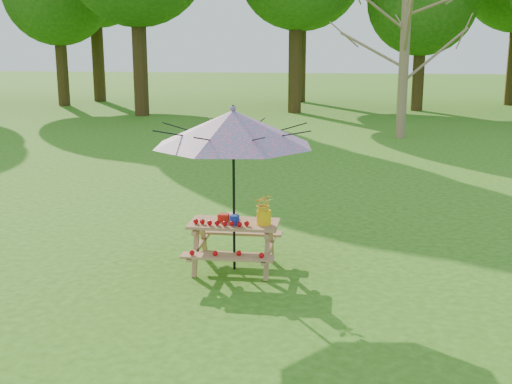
# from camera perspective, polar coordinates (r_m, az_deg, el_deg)

# --- Properties ---
(ground) EXTENTS (120.00, 120.00, 0.00)m
(ground) POSITION_cam_1_polar(r_m,az_deg,el_deg) (7.39, -11.25, -11.42)
(ground) COLOR #316413
(ground) RESTS_ON ground
(picnic_table) EXTENTS (1.20, 1.32, 0.67)m
(picnic_table) POSITION_cam_1_polar(r_m,az_deg,el_deg) (8.78, -1.95, -4.86)
(picnic_table) COLOR #9B6946
(picnic_table) RESTS_ON ground
(patio_umbrella) EXTENTS (2.67, 2.67, 2.25)m
(patio_umbrella) POSITION_cam_1_polar(r_m,az_deg,el_deg) (8.43, -2.03, 5.69)
(patio_umbrella) COLOR black
(patio_umbrella) RESTS_ON ground
(produce_bins) EXTENTS (0.32, 0.45, 0.13)m
(produce_bins) POSITION_cam_1_polar(r_m,az_deg,el_deg) (8.69, -2.32, -2.34)
(produce_bins) COLOR red
(produce_bins) RESTS_ON picnic_table
(tomatoes_row) EXTENTS (0.77, 0.13, 0.07)m
(tomatoes_row) POSITION_cam_1_polar(r_m,az_deg,el_deg) (8.53, -3.16, -2.76)
(tomatoes_row) COLOR #C0060A
(tomatoes_row) RESTS_ON picnic_table
(flower_bucket) EXTENTS (0.27, 0.24, 0.42)m
(flower_bucket) POSITION_cam_1_polar(r_m,az_deg,el_deg) (8.52, 0.71, -1.44)
(flower_bucket) COLOR yellow
(flower_bucket) RESTS_ON picnic_table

